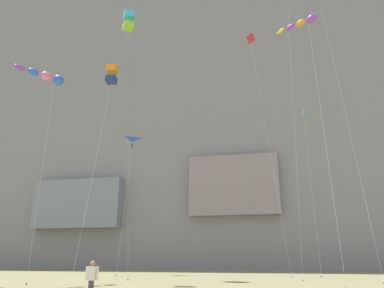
{
  "coord_description": "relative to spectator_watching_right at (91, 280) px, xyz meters",
  "views": [
    {
      "loc": [
        4.76,
        -6.45,
        1.78
      ],
      "look_at": [
        -2.19,
        25.41,
        12.17
      ],
      "focal_mm": 33.1,
      "sensor_mm": 36.0,
      "label": 1
    }
  ],
  "objects": [
    {
      "name": "cliff_face",
      "position": [
        2.44,
        46.67,
        35.43
      ],
      "size": [
        180.0,
        24.37,
        72.68
      ],
      "color": "gray",
      "rests_on": "ground"
    },
    {
      "name": "spectator_watching_right",
      "position": [
        0.0,
        0.0,
        0.0
      ],
      "size": [
        0.57,
        0.23,
        1.61
      ],
      "color": "#38333D",
      "rests_on": "ground"
    },
    {
      "name": "kite_box_low_left",
      "position": [
        -6.39,
        16.12,
        25.18
      ],
      "size": [
        3.23,
        3.21,
        27.15
      ],
      "color": "#38B2D1",
      "rests_on": "ground"
    },
    {
      "name": "kite_windsock_upper_mid",
      "position": [
        10.82,
        12.42,
        19.52
      ],
      "size": [
        3.37,
        5.61,
        21.06
      ],
      "color": "purple",
      "rests_on": "ground"
    },
    {
      "name": "kite_delta_far_right",
      "position": [
        -8.29,
        23.34,
        13.11
      ],
      "size": [
        1.95,
        4.87,
        14.4
      ],
      "color": "blue",
      "rests_on": "ground"
    },
    {
      "name": "kite_delta_upper_left",
      "position": [
        13.38,
        18.27,
        25.47
      ],
      "size": [
        1.97,
        5.07,
        28.09
      ],
      "color": "orange",
      "rests_on": "ground"
    },
    {
      "name": "kite_banner_high_left",
      "position": [
        10.09,
        16.75,
        20.44
      ],
      "size": [
        0.95,
        3.43,
        23.76
      ],
      "color": "black",
      "rests_on": "ground"
    },
    {
      "name": "kite_box_front_field",
      "position": [
        -5.02,
        10.39,
        15.45
      ],
      "size": [
        1.39,
        5.37,
        17.14
      ],
      "color": "orange",
      "rests_on": "ground"
    },
    {
      "name": "kite_banner_high_center",
      "position": [
        11.81,
        24.88,
        15.06
      ],
      "size": [
        0.87,
        5.6,
        17.01
      ],
      "color": "black",
      "rests_on": "ground"
    },
    {
      "name": "kite_windsock_near_cliff",
      "position": [
        -10.69,
        9.77,
        15.61
      ],
      "size": [
        3.49,
        4.02,
        17.02
      ],
      "color": "blue",
      "rests_on": "ground"
    },
    {
      "name": "kite_diamond_far_left",
      "position": [
        6.35,
        26.42,
        26.78
      ],
      "size": [
        3.12,
        6.29,
        29.99
      ],
      "color": "red",
      "rests_on": "ground"
    }
  ]
}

